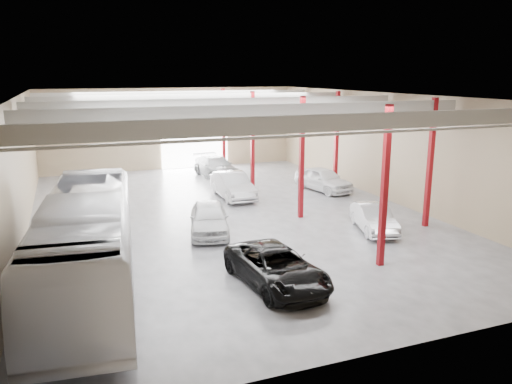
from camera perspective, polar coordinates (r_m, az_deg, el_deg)
depot_shell at (r=29.32m, az=-3.36°, el=7.05°), size 22.12×32.12×7.06m
coach_bus at (r=20.32m, az=-18.66°, el=-5.43°), size 4.70×13.94×3.81m
black_sedan at (r=19.91m, az=2.35°, el=-8.59°), size 3.06×5.73×1.53m
car_row_a at (r=26.26m, az=-5.38°, el=-2.98°), size 3.09×5.22×1.66m
car_row_b at (r=33.64m, az=-2.67°, el=0.77°), size 1.85×5.22×1.72m
car_row_c at (r=40.55m, az=-4.59°, el=2.88°), size 2.85×5.91×1.66m
car_right_near at (r=27.28m, az=13.29°, el=-2.91°), size 2.68×4.61×1.44m
car_right_far at (r=35.98m, az=7.71°, el=1.46°), size 2.92×5.19×1.67m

